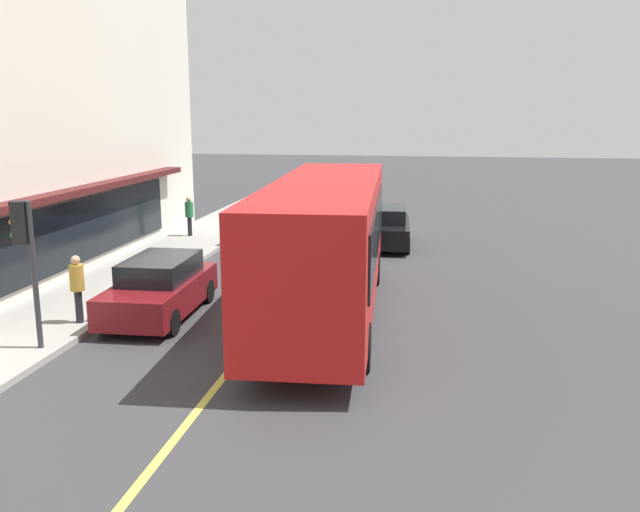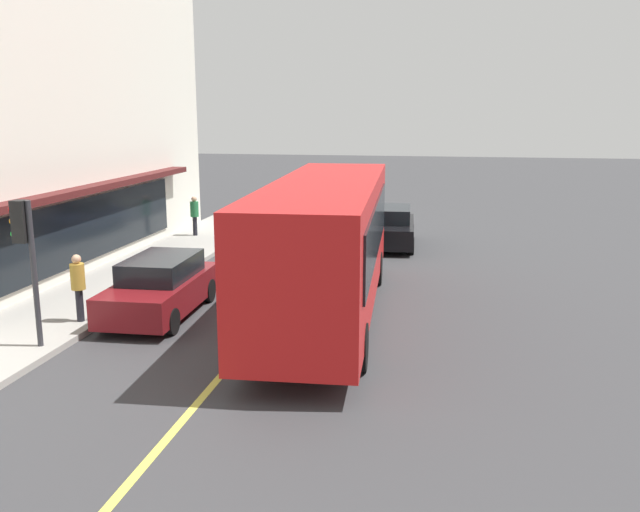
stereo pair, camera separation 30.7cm
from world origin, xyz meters
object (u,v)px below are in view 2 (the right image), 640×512
Objects in this scene: car_navy at (270,222)px; pedestrian_by_curb at (78,282)px; bus at (326,241)px; traffic_light at (24,239)px; pedestrian_near_storefront at (194,212)px; car_maroon at (161,287)px; car_black at (390,227)px.

pedestrian_by_curb is (-11.83, 1.70, 0.40)m from car_navy.
bus reaches higher than pedestrian_by_curb.
traffic_light is at bearing 176.90° from pedestrian_by_curb.
car_navy is 3.14m from pedestrian_near_storefront.
traffic_light is 1.99× the size of pedestrian_near_storefront.
pedestrian_near_storefront is at bearing 16.08° from car_maroon.
pedestrian_near_storefront is 0.97× the size of pedestrian_by_curb.
traffic_light is at bearing 122.39° from bus.
pedestrian_near_storefront reaches higher than car_maroon.
car_navy is 2.72× the size of pedestrian_near_storefront.
bus is 2.57× the size of car_navy.
car_black and car_maroon have the same top height.
bus is at bearing -157.78° from car_navy.
car_maroon is (-10.17, 5.06, 0.00)m from car_black.
car_black is 4.91m from car_navy.
traffic_light is 14.96m from car_black.
car_navy is (0.37, 4.90, 0.00)m from car_black.
pedestrian_by_curb is at bearing -3.10° from traffic_light.
pedestrian_near_storefront is (9.60, 7.16, -0.88)m from bus.
bus is 3.51× the size of traffic_light.
traffic_light is at bearing -174.38° from pedestrian_near_storefront.
car_maroon is (-0.62, 4.21, -1.24)m from bus.
traffic_light reaches higher than pedestrian_by_curb.
bus is 9.67m from car_black.
traffic_light is 0.73× the size of car_navy.
car_maroon is (3.09, -1.64, -1.79)m from traffic_light.
pedestrian_near_storefront is 11.60m from pedestrian_by_curb.
bus is at bearing -143.30° from pedestrian_near_storefront.
car_maroon is 10.65m from pedestrian_near_storefront.
car_black is at bearing -5.05° from bus.
car_navy is at bearing 85.69° from car_black.
traffic_light is 13.86m from car_navy.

